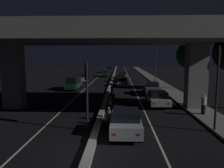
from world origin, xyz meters
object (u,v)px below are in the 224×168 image
object	(u,v)px
car_grey_fourth	(122,82)
car_dark_green_lead_oncoming	(74,83)
car_silver_second_oncoming	(84,78)
motorcycle_red_filtering_near	(108,118)
car_dark_green_third_oncoming	(105,73)
motorcycle_black_filtering_far	(112,92)
car_black_fifth	(121,78)
car_dark_green_fourth_oncoming	(109,69)
car_silver_lead	(126,121)
car_silver_second	(158,98)
traffic_light_left_of_median	(87,84)
pedestrian_on_sidewalk	(204,104)
car_taxi_yellow_sixth	(122,75)
motorcycle_white_filtering_mid	(110,102)
traffic_light_right_of_median	(217,74)
street_lamp	(154,56)
car_grey_third	(151,88)

from	to	relation	value
car_grey_fourth	car_dark_green_lead_oncoming	xyz separation A→B (m)	(-7.32, -4.26, 0.28)
car_silver_second_oncoming	motorcycle_red_filtering_near	distance (m)	27.33
car_dark_green_third_oncoming	motorcycle_black_filtering_far	world-z (taller)	car_dark_green_third_oncoming
car_black_fifth	car_dark_green_fourth_oncoming	world-z (taller)	car_dark_green_fourth_oncoming
car_silver_lead	car_silver_second	xyz separation A→B (m)	(3.43, 8.14, -0.02)
traffic_light_left_of_median	car_grey_fourth	bearing A→B (deg)	83.24
motorcycle_black_filtering_far	pedestrian_on_sidewalk	bearing A→B (deg)	-137.17
car_taxi_yellow_sixth	motorcycle_red_filtering_near	xyz separation A→B (m)	(-1.44, -33.43, -0.19)
traffic_light_left_of_median	motorcycle_white_filtering_mid	world-z (taller)	traffic_light_left_of_median
car_silver_lead	car_silver_second_oncoming	world-z (taller)	car_silver_second_oncoming
car_silver_second_oncoming	car_dark_green_fourth_oncoming	xyz separation A→B (m)	(3.58, 25.54, 0.14)
traffic_light_right_of_median	car_dark_green_lead_oncoming	xyz separation A→B (m)	(-13.03, 18.00, -2.78)
street_lamp	car_dark_green_third_oncoming	bearing A→B (deg)	126.89
car_taxi_yellow_sixth	car_grey_fourth	bearing A→B (deg)	177.60
traffic_light_left_of_median	car_grey_fourth	distance (m)	22.53
traffic_light_left_of_median	car_silver_second	bearing A→B (deg)	51.83
car_silver_second	car_silver_second_oncoming	xyz separation A→B (m)	(-10.67, 20.00, 0.09)
motorcycle_red_filtering_near	motorcycle_black_filtering_far	size ratio (longest dim) A/B	0.93
traffic_light_left_of_median	street_lamp	world-z (taller)	street_lamp
motorcycle_red_filtering_near	car_silver_second	bearing A→B (deg)	-30.72
car_grey_third	motorcycle_white_filtering_mid	xyz separation A→B (m)	(-5.09, -8.29, -0.20)
car_dark_green_fourth_oncoming	traffic_light_right_of_median	bearing A→B (deg)	7.61
car_black_fifth	motorcycle_black_filtering_far	distance (m)	16.18
car_silver_lead	car_dark_green_lead_oncoming	distance (m)	19.91
car_grey_fourth	motorcycle_red_filtering_near	world-z (taller)	car_grey_fourth
car_dark_green_lead_oncoming	pedestrian_on_sidewalk	xyz separation A→B (m)	(13.79, -14.12, -0.04)
traffic_light_right_of_median	motorcycle_red_filtering_near	bearing A→B (deg)	172.45
car_black_fifth	car_dark_green_lead_oncoming	bearing A→B (deg)	144.33
car_taxi_yellow_sixth	car_silver_second_oncoming	distance (m)	10.12
car_taxi_yellow_sixth	car_dark_green_fourth_oncoming	distance (m)	19.16
traffic_light_left_of_median	motorcycle_black_filtering_far	world-z (taller)	traffic_light_left_of_median
traffic_light_left_of_median	car_dark_green_lead_oncoming	world-z (taller)	traffic_light_left_of_median
traffic_light_left_of_median	car_black_fifth	distance (m)	28.60
car_grey_third	motorcycle_black_filtering_far	distance (m)	5.59
car_silver_second_oncoming	pedestrian_on_sidewalk	xyz separation A→B (m)	(13.81, -23.70, 0.11)
motorcycle_red_filtering_near	pedestrian_on_sidewalk	xyz separation A→B (m)	(7.75, 2.95, 0.38)
car_taxi_yellow_sixth	motorcycle_black_filtering_far	distance (m)	22.14
car_silver_second_oncoming	motorcycle_white_filtering_mid	size ratio (longest dim) A/B	2.35
street_lamp	motorcycle_black_filtering_far	world-z (taller)	street_lamp
car_silver_lead	car_silver_second_oncoming	bearing A→B (deg)	14.75
car_dark_green_lead_oncoming	car_black_fifth	bearing A→B (deg)	147.28
car_silver_lead	car_grey_third	bearing A→B (deg)	-13.88
car_silver_lead	car_black_fifth	distance (m)	28.96
traffic_light_right_of_median	car_silver_second_oncoming	world-z (taller)	traffic_light_right_of_median
car_dark_green_fourth_oncoming	motorcycle_black_filtering_far	size ratio (longest dim) A/B	2.53
car_silver_second_oncoming	motorcycle_black_filtering_far	distance (m)	16.41
street_lamp	car_black_fifth	xyz separation A→B (m)	(-5.98, 1.92, -4.17)
street_lamp	car_dark_green_lead_oncoming	xyz separation A→B (m)	(-13.18, -8.48, -3.98)
street_lamp	car_dark_green_fourth_oncoming	bearing A→B (deg)	109.88
car_silver_second	car_dark_green_lead_oncoming	distance (m)	14.89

